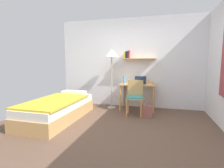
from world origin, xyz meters
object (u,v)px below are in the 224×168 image
Objects in this scene: desk_chair at (135,96)px; book_stack at (149,83)px; standing_lamp at (112,56)px; water_bottle at (124,80)px; handbag at (147,111)px; laptop at (140,82)px; bed at (58,109)px; desk at (138,89)px.

desk_chair is 0.68m from book_stack.
desk_chair is 1.33m from standing_lamp.
water_bottle is 1.14m from handbag.
laptop is at bearing 109.13° from handbag.
bed is 2.11m from handbag.
standing_lamp is at bearing 150.22° from handbag.
handbag is at bearing 18.93° from bed.
desk_chair is (1.67, 0.82, 0.25)m from bed.
desk is at bearing 4.11° from standing_lamp.
water_bottle is at bearing -170.44° from desk.
standing_lamp is at bearing 147.72° from desk_chair.
book_stack is 0.54× the size of handbag.
handbag is (0.31, -0.66, -0.44)m from desk.
book_stack is (2.00, 1.36, 0.52)m from bed.
water_bottle is (1.30, 1.28, 0.60)m from bed.
standing_lamp is 1.08m from laptop.
desk_chair is at bearing -96.56° from laptop.
desk_chair is at bearing -32.28° from standing_lamp.
bed is 2.30m from laptop.
bed is 1.21× the size of standing_lamp.
book_stack is at bearing 89.43° from handbag.
bed is 6.18× the size of laptop.
bed is 9.25× the size of water_bottle.
water_bottle is (-0.43, -0.14, 0.06)m from laptop.
desk is at bearing 38.58° from bed.
desk is 0.52m from desk_chair.
standing_lamp reaches higher than water_bottle.
book_stack is at bearing 2.97° from desk.
handbag is (-0.01, -0.67, -0.60)m from book_stack.
desk_chair reaches higher than handbag.
handbag is (1.05, -0.60, -1.34)m from standing_lamp.
desk reaches higher than handbag.
bed is at bearing -161.07° from handbag.
desk is at bearing 89.00° from desk_chair.
desk_chair reaches higher than desk.
bed is 2.17m from desk.
standing_lamp is 5.12× the size of laptop.
water_bottle is (-0.36, 0.45, 0.35)m from desk_chair.
handbag is at bearing -29.78° from standing_lamp.
desk_chair is 3.76× the size of book_stack.
water_bottle is 0.95× the size of book_stack.
water_bottle is (0.37, -0.01, -0.66)m from standing_lamp.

